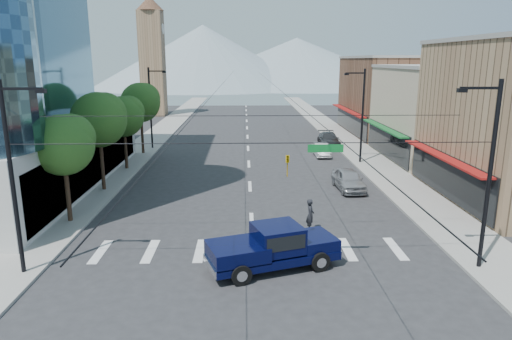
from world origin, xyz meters
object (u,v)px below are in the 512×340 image
(parked_car_far, at_px, (329,139))
(pedestrian, at_px, (310,215))
(parked_car_near, at_px, (348,180))
(pickup_truck, at_px, (273,246))
(parked_car_mid, at_px, (321,150))

(parked_car_far, bearing_deg, pedestrian, -100.84)
(pedestrian, height_order, parked_car_near, pedestrian)
(pickup_truck, distance_m, parked_car_near, 15.10)
(pickup_truck, xyz_separation_m, parked_car_far, (8.51, 31.78, -0.34))
(pedestrian, bearing_deg, parked_car_mid, -8.80)
(pedestrian, relative_size, parked_car_far, 0.36)
(pedestrian, relative_size, parked_car_mid, 0.47)
(pickup_truck, xyz_separation_m, pedestrian, (2.52, 4.92, -0.15))
(pickup_truck, bearing_deg, parked_car_far, 56.15)
(pedestrian, distance_m, parked_car_mid, 21.69)
(parked_car_near, bearing_deg, parked_car_far, 81.58)
(parked_car_mid, bearing_deg, pedestrian, -101.87)
(pickup_truck, xyz_separation_m, parked_car_mid, (6.71, 26.20, -0.44))
(parked_car_near, relative_size, parked_car_mid, 1.15)
(parked_car_near, bearing_deg, pedestrian, -118.77)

